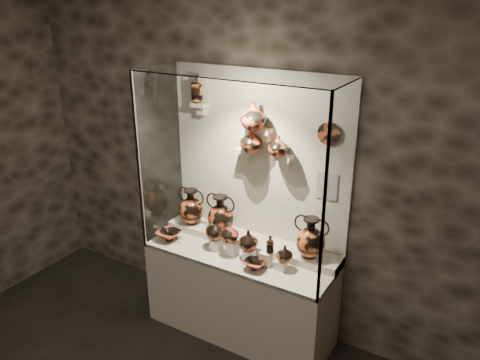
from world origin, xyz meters
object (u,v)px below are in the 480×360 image
(amphora_mid, at_px, (221,214))
(kylix_right, at_px, (254,264))
(jug_c, at_px, (248,240))
(jug_e, at_px, (285,253))
(ovoid_vase_b, at_px, (254,116))
(ovoid_vase_a, at_px, (251,140))
(lekythos_tall, at_px, (197,87))
(amphora_left, at_px, (191,206))
(jug_a, at_px, (215,229))
(jug_b, at_px, (230,232))
(amphora_right, at_px, (311,238))
(ovoid_vase_c, at_px, (278,146))
(kylix_left, at_px, (169,235))
(lekythos_small, at_px, (270,243))

(amphora_mid, distance_m, kylix_right, 0.64)
(jug_c, height_order, jug_e, jug_c)
(jug_c, xyz_separation_m, ovoid_vase_b, (-0.08, 0.22, 1.02))
(ovoid_vase_a, bearing_deg, lekythos_tall, -158.75)
(amphora_left, height_order, amphora_mid, amphora_mid)
(jug_a, distance_m, jug_b, 0.17)
(amphora_right, relative_size, ovoid_vase_b, 1.58)
(amphora_mid, distance_m, ovoid_vase_c, 0.90)
(jug_b, relative_size, jug_e, 1.21)
(lekythos_tall, bearing_deg, amphora_left, -117.14)
(ovoid_vase_a, bearing_deg, amphora_right, 20.28)
(amphora_left, xyz_separation_m, jug_e, (1.07, -0.18, -0.10))
(amphora_left, height_order, lekythos_tall, lekythos_tall)
(kylix_right, distance_m, ovoid_vase_c, 1.00)
(jug_c, bearing_deg, kylix_left, -166.53)
(jug_c, distance_m, ovoid_vase_b, 1.05)
(ovoid_vase_a, relative_size, ovoid_vase_b, 0.89)
(ovoid_vase_b, bearing_deg, ovoid_vase_a, 135.73)
(jug_b, bearing_deg, lekythos_small, 17.44)
(jug_a, xyz_separation_m, jug_b, (0.17, -0.03, 0.02))
(lekythos_small, bearing_deg, amphora_mid, 145.91)
(kylix_left, bearing_deg, jug_c, 29.79)
(jug_a, distance_m, ovoid_vase_a, 0.86)
(ovoid_vase_a, height_order, ovoid_vase_b, ovoid_vase_b)
(jug_e, height_order, ovoid_vase_a, ovoid_vase_a)
(jug_e, bearing_deg, jug_b, 172.07)
(jug_a, relative_size, jug_b, 1.07)
(jug_c, xyz_separation_m, lekythos_tall, (-0.67, 0.26, 1.20))
(jug_b, xyz_separation_m, ovoid_vase_b, (0.09, 0.24, 0.99))
(ovoid_vase_a, bearing_deg, ovoid_vase_b, 1.03)
(jug_a, relative_size, jug_e, 1.30)
(jug_e, xyz_separation_m, ovoid_vase_c, (-0.20, 0.24, 0.82))
(jug_b, relative_size, lekythos_tall, 0.62)
(amphora_left, height_order, lekythos_small, amphora_left)
(jug_b, height_order, ovoid_vase_b, ovoid_vase_b)
(jug_c, height_order, kylix_left, jug_c)
(kylix_left, bearing_deg, jug_e, 27.71)
(ovoid_vase_a, relative_size, ovoid_vase_c, 1.17)
(lekythos_small, bearing_deg, ovoid_vase_a, 126.84)
(jug_c, distance_m, ovoid_vase_a, 0.85)
(kylix_left, distance_m, ovoid_vase_c, 1.35)
(jug_c, relative_size, lekythos_tall, 0.64)
(jug_a, height_order, ovoid_vase_b, ovoid_vase_b)
(lekythos_small, bearing_deg, lekythos_tall, 146.17)
(amphora_mid, bearing_deg, amphora_left, -169.82)
(kylix_left, bearing_deg, jug_b, 29.05)
(ovoid_vase_a, bearing_deg, jug_a, -110.62)
(kylix_right, bearing_deg, lekythos_small, 55.84)
(amphora_right, xyz_separation_m, lekythos_tall, (-1.16, 0.08, 1.12))
(amphora_left, relative_size, kylix_right, 1.53)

